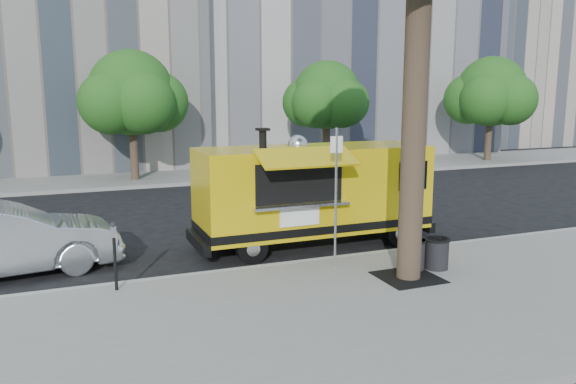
# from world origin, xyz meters

# --- Properties ---
(ground) EXTENTS (120.00, 120.00, 0.00)m
(ground) POSITION_xyz_m (0.00, 0.00, 0.00)
(ground) COLOR black
(ground) RESTS_ON ground
(sidewalk) EXTENTS (60.00, 6.00, 0.15)m
(sidewalk) POSITION_xyz_m (0.00, -4.00, 0.07)
(sidewalk) COLOR gray
(sidewalk) RESTS_ON ground
(curb) EXTENTS (60.00, 0.14, 0.16)m
(curb) POSITION_xyz_m (0.00, -0.93, 0.07)
(curb) COLOR #999993
(curb) RESTS_ON ground
(far_sidewalk) EXTENTS (60.00, 5.00, 0.15)m
(far_sidewalk) POSITION_xyz_m (0.00, 13.50, 0.07)
(far_sidewalk) COLOR gray
(far_sidewalk) RESTS_ON ground
(building_right) EXTENTS (16.00, 12.00, 16.00)m
(building_right) POSITION_xyz_m (30.00, 24.00, 8.00)
(building_right) COLOR #A6988B
(building_right) RESTS_ON ground
(tree_well) EXTENTS (1.20, 1.20, 0.02)m
(tree_well) POSITION_xyz_m (2.60, -2.80, 0.15)
(tree_well) COLOR black
(tree_well) RESTS_ON sidewalk
(far_tree_b) EXTENTS (3.60, 3.60, 5.50)m
(far_tree_b) POSITION_xyz_m (-1.00, 12.70, 3.83)
(far_tree_b) COLOR #33261C
(far_tree_b) RESTS_ON far_sidewalk
(far_tree_c) EXTENTS (3.24, 3.24, 5.21)m
(far_tree_c) POSITION_xyz_m (8.00, 12.40, 3.72)
(far_tree_c) COLOR #33261C
(far_tree_c) RESTS_ON far_sidewalk
(far_tree_d) EXTENTS (3.78, 3.78, 5.64)m
(far_tree_d) POSITION_xyz_m (18.00, 12.60, 3.89)
(far_tree_d) COLOR #33261C
(far_tree_d) RESTS_ON far_sidewalk
(sign_post) EXTENTS (0.28, 0.06, 3.00)m
(sign_post) POSITION_xyz_m (1.55, -1.55, 1.85)
(sign_post) COLOR silver
(sign_post) RESTS_ON sidewalk
(parking_meter) EXTENTS (0.11, 0.11, 1.33)m
(parking_meter) POSITION_xyz_m (-3.00, -1.35, 0.98)
(parking_meter) COLOR black
(parking_meter) RESTS_ON sidewalk
(food_truck) EXTENTS (6.15, 2.83, 3.01)m
(food_truck) POSITION_xyz_m (1.97, 0.57, 1.42)
(food_truck) COLOR gold
(food_truck) RESTS_ON ground
(sedan) EXTENTS (4.96, 2.30, 1.57)m
(sedan) POSITION_xyz_m (-5.12, 0.86, 0.79)
(sedan) COLOR silver
(sedan) RESTS_ON ground
(trash_bin_left) EXTENTS (0.54, 0.54, 0.65)m
(trash_bin_left) POSITION_xyz_m (3.00, -2.36, 0.50)
(trash_bin_left) COLOR black
(trash_bin_left) RESTS_ON sidewalk
(trash_bin_right) EXTENTS (0.55, 0.55, 0.66)m
(trash_bin_right) POSITION_xyz_m (3.50, -2.50, 0.50)
(trash_bin_right) COLOR black
(trash_bin_right) RESTS_ON sidewalk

